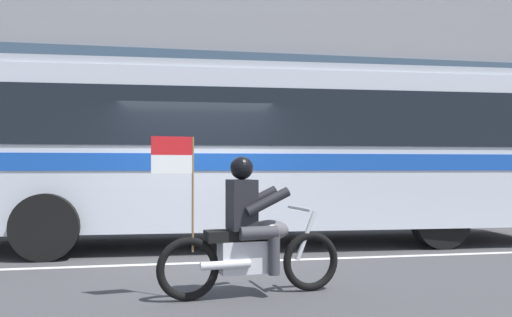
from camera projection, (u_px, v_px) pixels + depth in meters
name	position (u px, v px, depth m)	size (l,w,h in m)	color
ground_plane	(196.00, 256.00, 8.40)	(60.00, 60.00, 0.00)	#3D3D3F
sidewalk_curb	(183.00, 220.00, 13.41)	(28.00, 3.80, 0.15)	#B7B2A8
lane_center_stripe	(199.00, 263.00, 7.81)	(26.60, 0.14, 0.01)	silver
office_building_facade	(180.00, 16.00, 15.76)	(28.00, 0.89, 12.07)	gray
transit_bus	(256.00, 144.00, 9.82)	(11.46, 3.04, 3.22)	silver
motorcycle_with_rider	(250.00, 236.00, 5.83)	(2.18, 0.69, 1.78)	black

